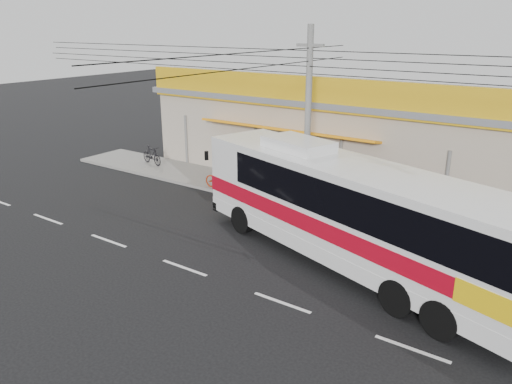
% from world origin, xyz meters
% --- Properties ---
extents(ground, '(120.00, 120.00, 0.00)m').
position_xyz_m(ground, '(0.00, 0.00, 0.00)').
color(ground, black).
rests_on(ground, ground).
extents(sidewalk, '(30.00, 3.20, 0.15)m').
position_xyz_m(sidewalk, '(0.00, 6.00, 0.07)').
color(sidewalk, slate).
rests_on(sidewalk, ground).
extents(lane_markings, '(50.00, 0.12, 0.01)m').
position_xyz_m(lane_markings, '(0.00, -2.50, 0.00)').
color(lane_markings, silver).
rests_on(lane_markings, ground).
extents(storefront_building, '(22.60, 9.20, 5.70)m').
position_xyz_m(storefront_building, '(-0.01, 11.54, 2.30)').
color(storefront_building, '#A89A88').
rests_on(storefront_building, ground).
extents(coach_bus, '(13.34, 6.64, 4.04)m').
position_xyz_m(coach_bus, '(4.74, 0.89, 2.16)').
color(coach_bus, silver).
rests_on(coach_bus, ground).
extents(motorbike_red, '(1.92, 0.69, 1.00)m').
position_xyz_m(motorbike_red, '(-4.13, 4.70, 0.65)').
color(motorbike_red, maroon).
rests_on(motorbike_red, sidewalk).
extents(motorbike_dark, '(1.92, 0.89, 1.11)m').
position_xyz_m(motorbike_dark, '(-10.45, 6.08, 0.71)').
color(motorbike_dark, black).
rests_on(motorbike_dark, sidewalk).
extents(utility_pole, '(34.00, 14.00, 8.07)m').
position_xyz_m(utility_pole, '(0.99, 4.20, 6.65)').
color(utility_pole, '#5D5D5A').
rests_on(utility_pole, ground).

